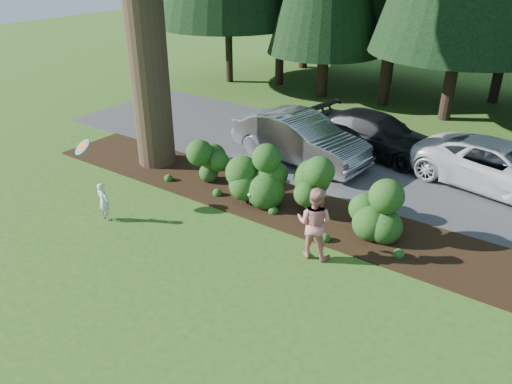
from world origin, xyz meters
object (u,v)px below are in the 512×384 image
Objects in this scene: child at (104,201)px; frisbee at (82,147)px; adult at (314,223)px; car_silver_wagon at (300,138)px; car_white_suv at (502,167)px; car_dark_suv at (376,135)px.

frisbee is (-0.98, 0.30, 1.25)m from child.
child is 5.76m from adult.
adult is at bearing -138.41° from car_silver_wagon.
adult is at bearing 12.30° from frisbee.
frisbee is (-9.31, -7.79, 1.05)m from car_white_suv.
car_silver_wagon reaches higher than car_dark_suv.
car_dark_suv is at bearing -115.96° from child.
car_white_suv is at bearing -89.53° from car_dark_suv.
child is at bearing 168.68° from car_silver_wagon.
adult reaches higher than car_white_suv.
adult is at bearing -163.23° from child.
car_white_suv is (6.09, 1.55, -0.10)m from car_silver_wagon.
frisbee reaches higher than car_dark_suv.
car_white_suv is 12.18m from frisbee.
adult is (1.38, -6.93, 0.16)m from car_dark_suv.
frisbee is at bearing 160.28° from car_silver_wagon.
adult is at bearing 167.09° from car_white_suv.
car_silver_wagon is 2.75× the size of adult.
child is (-4.11, -8.65, -0.19)m from car_dark_suv.
car_dark_suv reaches higher than child.
car_silver_wagon is 0.96× the size of car_white_suv.
child is at bearing 8.33° from adult.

